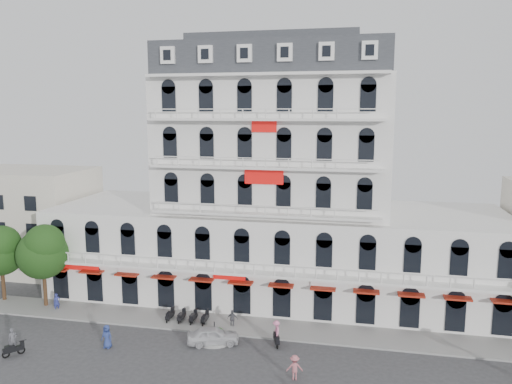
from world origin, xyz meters
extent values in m
plane|color=#38383A|center=(0.00, 0.00, 0.00)|extent=(120.00, 120.00, 0.00)
cube|color=gray|center=(0.00, 9.00, 0.08)|extent=(53.00, 4.00, 0.16)
cube|color=silver|center=(0.00, 18.00, 4.50)|extent=(45.00, 14.00, 9.00)
cube|color=silver|center=(0.00, 18.00, 15.50)|extent=(22.00, 12.00, 13.00)
cube|color=#2D3035|center=(0.00, 18.00, 23.50)|extent=(21.56, 11.76, 3.00)
cube|color=#2D3035|center=(0.00, 18.00, 25.40)|extent=(15.84, 8.64, 0.80)
cube|color=#A22413|center=(0.00, 10.50, 3.50)|extent=(40.50, 1.00, 0.15)
cube|color=red|center=(0.00, 11.88, 13.00)|extent=(3.50, 0.10, 1.40)
cube|color=beige|center=(-30.00, 20.00, 6.00)|extent=(14.00, 10.00, 12.00)
cylinder|color=gray|center=(-3.00, 6.00, 0.12)|extent=(3.20, 3.20, 0.24)
cylinder|color=black|center=(-3.00, 6.00, 0.90)|extent=(0.08, 0.08, 1.40)
sphere|color=#1B511D|center=(-2.30, 6.00, 0.45)|extent=(0.70, 0.70, 0.70)
sphere|color=#1B511D|center=(-2.78, 6.66, 0.45)|extent=(0.70, 0.70, 0.70)
sphere|color=#1B511D|center=(-3.56, 6.42, 0.45)|extent=(0.70, 0.70, 0.70)
sphere|color=#1B511D|center=(-3.57, 5.60, 0.45)|extent=(0.70, 0.70, 0.70)
sphere|color=#1B511D|center=(-2.80, 5.33, 0.45)|extent=(0.70, 0.70, 0.70)
cylinder|color=#382314|center=(-26.00, 10.00, 1.76)|extent=(0.36, 0.36, 3.52)
sphere|color=#153511|center=(-26.00, 10.00, 4.96)|extent=(4.48, 4.48, 4.48)
sphere|color=#153511|center=(-25.50, 9.70, 6.00)|extent=(3.52, 3.52, 3.52)
cylinder|color=#382314|center=(-21.00, 9.50, 1.87)|extent=(0.36, 0.36, 3.74)
sphere|color=#153511|center=(-21.00, 9.50, 5.27)|extent=(4.76, 4.76, 4.76)
sphere|color=#153511|center=(-20.50, 9.20, 6.38)|extent=(3.74, 3.74, 3.74)
sphere|color=#153511|center=(-21.40, 9.80, 5.95)|extent=(3.40, 3.40, 3.40)
imported|color=silver|center=(-2.90, 5.32, 0.71)|extent=(4.51, 2.87, 1.43)
cube|color=black|center=(-17.43, 0.20, 0.55)|extent=(1.23, 1.37, 0.35)
torus|color=black|center=(-17.07, 0.62, 0.28)|extent=(0.48, 0.54, 0.60)
torus|color=black|center=(-17.78, -0.22, 0.28)|extent=(0.48, 0.54, 0.60)
imported|color=#4D4E54|center=(-17.43, 0.20, 1.34)|extent=(0.75, 0.77, 1.79)
cube|color=black|center=(2.17, 6.12, 0.55)|extent=(0.79, 1.54, 0.35)
torus|color=black|center=(2.34, 5.60, 0.28)|extent=(0.30, 0.61, 0.60)
torus|color=black|center=(2.00, 6.64, 0.28)|extent=(0.30, 0.61, 0.60)
imported|color=pink|center=(2.17, 6.12, 1.28)|extent=(0.91, 1.20, 1.65)
imported|color=navy|center=(-11.01, 2.95, 0.95)|extent=(0.99, 0.71, 1.90)
imported|color=#515158|center=(-2.15, 8.69, 0.80)|extent=(0.95, 0.42, 1.60)
imported|color=#BB636B|center=(4.29, 1.28, 0.90)|extent=(1.27, 0.88, 1.80)
imported|color=navy|center=(-19.40, 8.87, 0.84)|extent=(0.71, 0.73, 1.69)
camera|label=1|loc=(8.37, -31.21, 18.67)|focal=35.00mm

